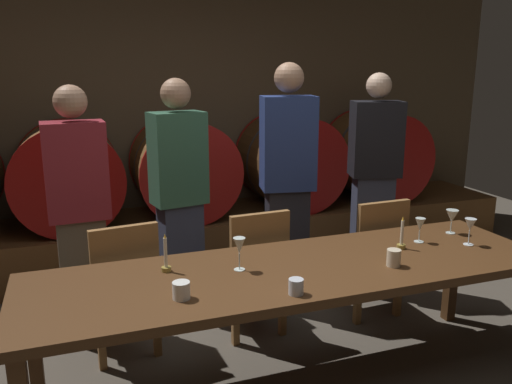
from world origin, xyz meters
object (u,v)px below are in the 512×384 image
(guest_far_right, at_px, (374,182))
(cup_center, at_px, (296,287))
(guest_center_right, at_px, (287,185))
(wine_barrel_far_right, at_px, (375,156))
(cup_left, at_px, (181,290))
(wine_glass_far_right, at_px, (452,217))
(dining_table, at_px, (296,277))
(wine_glass_far_left, at_px, (239,247))
(wine_glass_center_right, at_px, (470,225))
(cup_right, at_px, (394,258))
(chair_center, at_px, (254,266))
(candle_left, at_px, (166,261))
(candle_right, at_px, (402,240))
(chair_left, at_px, (123,283))
(wine_barrel_right, at_px, (290,161))
(guest_center_left, at_px, (179,193))
(wine_glass_center_left, at_px, (420,225))
(chair_right, at_px, (373,251))
(wine_barrel_center, at_px, (184,168))
(wine_barrel_left, at_px, (68,176))
(guest_far_left, at_px, (79,213))

(guest_far_right, height_order, cup_center, guest_far_right)
(guest_center_right, height_order, guest_far_right, guest_center_right)
(wine_barrel_far_right, xyz_separation_m, cup_left, (-2.52, -2.34, -0.12))
(wine_glass_far_right, bearing_deg, guest_far_right, 93.71)
(guest_far_right, bearing_deg, wine_glass_far_right, 110.45)
(dining_table, bearing_deg, wine_glass_far_left, 167.84)
(wine_glass_center_right, height_order, cup_right, wine_glass_center_right)
(chair_center, distance_m, cup_right, 1.00)
(dining_table, distance_m, candle_left, 0.71)
(candle_right, relative_size, wine_glass_far_right, 1.27)
(wine_barrel_far_right, height_order, candle_right, wine_barrel_far_right)
(chair_left, bearing_deg, candle_right, 152.38)
(chair_left, xyz_separation_m, cup_right, (1.37, -0.81, 0.28))
(candle_left, xyz_separation_m, cup_right, (1.18, -0.34, -0.01))
(candle_right, bearing_deg, dining_table, -175.35)
(wine_barrel_right, xyz_separation_m, wine_barrel_far_right, (0.96, 0.00, 0.00))
(wine_barrel_right, distance_m, candle_left, 2.53)
(wine_barrel_right, relative_size, cup_left, 10.75)
(dining_table, bearing_deg, chair_center, 91.51)
(chair_left, relative_size, candle_left, 4.17)
(wine_barrel_right, bearing_deg, dining_table, -112.47)
(guest_center_left, height_order, wine_glass_center_left, guest_center_left)
(wine_barrel_far_right, bearing_deg, chair_right, -122.15)
(chair_center, relative_size, guest_center_left, 0.52)
(guest_center_right, bearing_deg, candle_left, 48.78)
(guest_center_left, height_order, cup_center, guest_center_left)
(chair_left, distance_m, guest_far_right, 2.07)
(wine_barrel_center, distance_m, wine_glass_far_right, 2.38)
(wine_barrel_far_right, relative_size, wine_glass_center_right, 5.40)
(wine_barrel_left, bearing_deg, guest_center_right, -37.88)
(wine_barrel_center, height_order, wine_glass_far_left, wine_barrel_center)
(wine_barrel_far_right, height_order, wine_glass_center_left, wine_barrel_far_right)
(wine_barrel_left, height_order, candle_left, wine_barrel_left)
(wine_barrel_center, distance_m, wine_glass_center_left, 2.29)
(wine_barrel_left, bearing_deg, chair_right, -37.22)
(dining_table, bearing_deg, guest_far_right, 42.70)
(guest_center_left, bearing_deg, cup_left, 68.02)
(guest_far_left, bearing_deg, wine_glass_center_right, 151.87)
(wine_barrel_right, relative_size, candle_left, 4.24)
(chair_center, distance_m, guest_far_right, 1.28)
(wine_barrel_far_right, distance_m, cup_right, 2.69)
(chair_right, bearing_deg, cup_center, 40.48)
(wine_barrel_right, xyz_separation_m, dining_table, (-0.89, -2.16, -0.22))
(guest_far_left, bearing_deg, wine_barrel_center, -132.08)
(chair_center, relative_size, wine_glass_center_right, 5.30)
(guest_center_right, bearing_deg, chair_right, 155.73)
(wine_barrel_left, height_order, dining_table, wine_barrel_left)
(wine_barrel_left, height_order, wine_glass_far_left, wine_barrel_left)
(dining_table, relative_size, candle_right, 14.56)
(guest_far_right, xyz_separation_m, wine_glass_far_right, (0.06, -0.85, -0.05))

